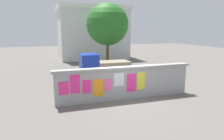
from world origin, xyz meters
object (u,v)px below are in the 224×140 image
auto_rickshaw_truck (102,67)px  bicycle_far (69,86)px  bicycle_near (108,86)px  person_walking (145,75)px  motorcycle (153,77)px  tree_roadside (107,24)px

auto_rickshaw_truck → bicycle_far: bearing=-135.4°
bicycle_near → person_walking: 2.20m
motorcycle → tree_roadside: size_ratio=0.31×
auto_rickshaw_truck → bicycle_near: 3.55m
auto_rickshaw_truck → bicycle_near: bearing=-100.3°
bicycle_far → person_walking: size_ratio=1.06×
motorcycle → bicycle_far: size_ratio=1.10×
bicycle_far → tree_roadside: (4.70, 7.64, 3.68)m
bicycle_near → bicycle_far: bearing=160.7°
bicycle_near → bicycle_far: (-2.13, 0.74, 0.00)m
bicycle_near → person_walking: (2.05, -0.53, 0.62)m
bicycle_near → bicycle_far: 2.25m
person_walking → bicycle_far: bearing=163.0°
bicycle_near → person_walking: size_ratio=1.06×
auto_rickshaw_truck → tree_roadside: (1.94, 4.93, 3.14)m
motorcycle → bicycle_far: bicycle_far is taller
person_walking → tree_roadside: size_ratio=0.27×
motorcycle → bicycle_near: (-3.40, -0.92, -0.10)m
person_walking → tree_roadside: tree_roadside is taller
motorcycle → person_walking: bearing=-133.1°
tree_roadside → person_walking: bearing=-93.3°
bicycle_far → tree_roadside: size_ratio=0.28×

